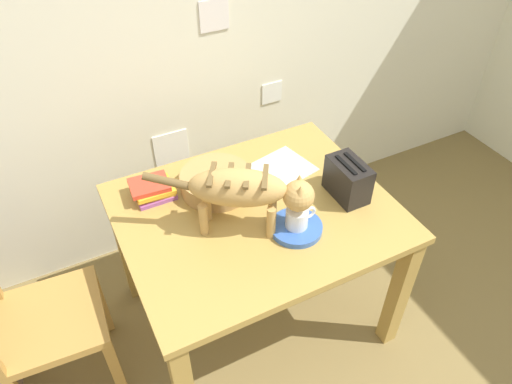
# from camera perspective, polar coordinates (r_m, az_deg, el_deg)

# --- Properties ---
(wall_rear) EXTENTS (4.92, 0.11, 2.50)m
(wall_rear) POSITION_cam_1_polar(r_m,az_deg,el_deg) (2.41, -7.54, 19.56)
(wall_rear) COLOR silver
(wall_rear) RESTS_ON ground_plane
(dining_table) EXTENTS (1.13, 0.94, 0.74)m
(dining_table) POSITION_cam_1_polar(r_m,az_deg,el_deg) (2.08, 0.00, -3.95)
(dining_table) COLOR #AD8A41
(dining_table) RESTS_ON ground_plane
(cat) EXTENTS (0.58, 0.38, 0.29)m
(cat) POSITION_cam_1_polar(r_m,az_deg,el_deg) (1.81, -1.08, 0.20)
(cat) COLOR tan
(cat) RESTS_ON dining_table
(saucer_bowl) EXTENTS (0.21, 0.21, 0.03)m
(saucer_bowl) POSITION_cam_1_polar(r_m,az_deg,el_deg) (1.93, 4.80, -4.24)
(saucer_bowl) COLOR #345DB1
(saucer_bowl) RESTS_ON dining_table
(coffee_mug) EXTENTS (0.13, 0.09, 0.08)m
(coffee_mug) POSITION_cam_1_polar(r_m,az_deg,el_deg) (1.90, 4.98, -3.04)
(coffee_mug) COLOR white
(coffee_mug) RESTS_ON saucer_bowl
(magazine) EXTENTS (0.33, 0.29, 0.01)m
(magazine) POSITION_cam_1_polar(r_m,az_deg,el_deg) (2.22, 2.81, 2.67)
(magazine) COLOR silver
(magazine) RESTS_ON dining_table
(book_stack) EXTENTS (0.19, 0.15, 0.07)m
(book_stack) POSITION_cam_1_polar(r_m,az_deg,el_deg) (2.11, -12.22, 0.33)
(book_stack) COLOR #985199
(book_stack) RESTS_ON dining_table
(wicker_basket) EXTENTS (0.32, 0.32, 0.08)m
(wicker_basket) POSITION_cam_1_polar(r_m,az_deg,el_deg) (2.10, -4.76, 1.27)
(wicker_basket) COLOR tan
(wicker_basket) RESTS_ON dining_table
(toaster) EXTENTS (0.12, 0.20, 0.18)m
(toaster) POSITION_cam_1_polar(r_m,az_deg,el_deg) (2.07, 10.89, 1.48)
(toaster) COLOR black
(toaster) RESTS_ON dining_table
(wooden_chair_near) EXTENTS (0.45, 0.45, 0.94)m
(wooden_chair_near) POSITION_cam_1_polar(r_m,az_deg,el_deg) (2.20, -24.48, -13.76)
(wooden_chair_near) COLOR #B2843E
(wooden_chair_near) RESTS_ON ground_plane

